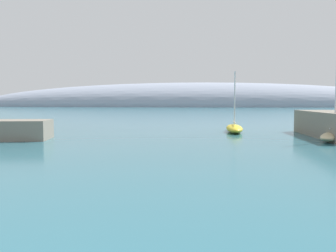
# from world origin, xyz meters

# --- Properties ---
(distant_ridge) EXTENTS (296.73, 56.13, 30.57)m
(distant_ridge) POSITION_xyz_m (4.84, 227.53, 0.00)
(distant_ridge) COLOR #8E99AD
(distant_ridge) RESTS_ON ground
(sailboat_yellow_near_shore) EXTENTS (2.15, 7.71, 7.66)m
(sailboat_yellow_near_shore) POSITION_xyz_m (8.28, 41.33, 0.53)
(sailboat_yellow_near_shore) COLOR yellow
(sailboat_yellow_near_shore) RESTS_ON water
(sailboat_sand_mid_mooring) EXTENTS (5.39, 6.40, 8.71)m
(sailboat_sand_mid_mooring) POSITION_xyz_m (17.11, 31.98, 0.57)
(sailboat_sand_mid_mooring) COLOR #C6B284
(sailboat_sand_mid_mooring) RESTS_ON water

